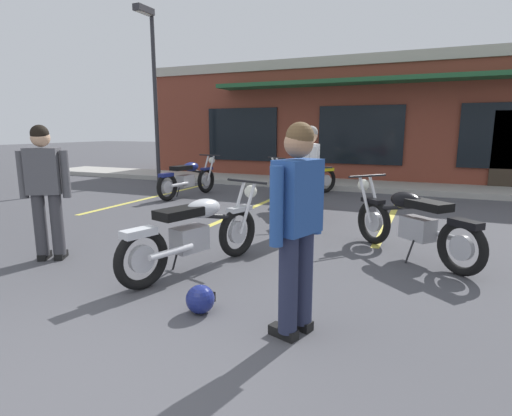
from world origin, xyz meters
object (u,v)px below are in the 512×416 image
object	(u,v)px
motorcycle_silver_naked	(188,178)
motorcycle_red_sportbike	(304,177)
motorcycle_foreground_classic	(196,232)
motorcycle_blue_standard	(301,186)
person_by_back_row	(309,172)
helmet_on_pavement	(200,299)
person_in_shorts_foreground	(297,219)
motorcycle_black_cruiser	(412,222)
person_in_black_shirt	(45,185)
parking_lot_lamp_post	(152,73)

from	to	relation	value
motorcycle_silver_naked	motorcycle_red_sportbike	bearing A→B (deg)	27.62
motorcycle_foreground_classic	motorcycle_blue_standard	xyz separation A→B (m)	(0.10, 3.68, 0.07)
person_by_back_row	helmet_on_pavement	size ratio (longest dim) A/B	6.44
motorcycle_foreground_classic	motorcycle_silver_naked	world-z (taller)	same
person_by_back_row	motorcycle_blue_standard	bearing A→B (deg)	112.32
motorcycle_blue_standard	person_in_shorts_foreground	xyz separation A→B (m)	(1.42, -4.68, 0.42)
person_in_shorts_foreground	motorcycle_black_cruiser	bearing A→B (deg)	73.96
motorcycle_black_cruiser	helmet_on_pavement	size ratio (longest dim) A/B	6.62
person_in_black_shirt	person_in_shorts_foreground	bearing A→B (deg)	-10.04
parking_lot_lamp_post	person_in_shorts_foreground	bearing A→B (deg)	-47.10
motorcycle_blue_standard	person_in_black_shirt	bearing A→B (deg)	-116.18
person_in_shorts_foreground	person_by_back_row	xyz separation A→B (m)	(-0.87, 3.33, 0.00)
motorcycle_blue_standard	parking_lot_lamp_post	xyz separation A→B (m)	(-5.58, 2.85, 2.74)
motorcycle_foreground_classic	motorcycle_black_cruiser	distance (m)	2.71
person_in_black_shirt	parking_lot_lamp_post	bearing A→B (deg)	117.31
person_in_black_shirt	motorcycle_red_sportbike	bearing A→B (deg)	77.09
motorcycle_black_cruiser	person_by_back_row	bearing A→B (deg)	153.14
motorcycle_foreground_classic	motorcycle_red_sportbike	xyz separation A→B (m)	(-0.47, 5.84, 0.00)
motorcycle_silver_naked	motorcycle_blue_standard	size ratio (longest dim) A/B	1.14
motorcycle_black_cruiser	motorcycle_blue_standard	bearing A→B (deg)	134.83
motorcycle_blue_standard	person_by_back_row	bearing A→B (deg)	-67.68
person_in_black_shirt	person_in_shorts_foreground	distance (m)	3.48
motorcycle_blue_standard	parking_lot_lamp_post	bearing A→B (deg)	152.93
motorcycle_foreground_classic	parking_lot_lamp_post	bearing A→B (deg)	129.97
motorcycle_red_sportbike	parking_lot_lamp_post	distance (m)	5.78
motorcycle_red_sportbike	person_by_back_row	distance (m)	3.72
helmet_on_pavement	person_by_back_row	bearing A→B (deg)	89.44
person_by_back_row	parking_lot_lamp_post	world-z (taller)	parking_lot_lamp_post
motorcycle_red_sportbike	motorcycle_silver_naked	xyz separation A→B (m)	(-2.53, -1.33, 0.00)
person_in_black_shirt	person_by_back_row	xyz separation A→B (m)	(2.56, 2.72, 0.00)
motorcycle_blue_standard	motorcycle_silver_naked	bearing A→B (deg)	165.08
motorcycle_black_cruiser	person_in_shorts_foreground	distance (m)	2.67
person_by_back_row	motorcycle_foreground_classic	bearing A→B (deg)	-105.72
motorcycle_red_sportbike	person_in_shorts_foreground	xyz separation A→B (m)	(2.00, -6.83, 0.49)
person_in_black_shirt	person_in_shorts_foreground	size ratio (longest dim) A/B	1.00
motorcycle_red_sportbike	person_in_black_shirt	distance (m)	6.41
motorcycle_black_cruiser	person_by_back_row	size ratio (longest dim) A/B	1.03
motorcycle_black_cruiser	helmet_on_pavement	distance (m)	2.99
motorcycle_silver_naked	person_in_black_shirt	size ratio (longest dim) A/B	1.26
motorcycle_foreground_classic	person_in_black_shirt	size ratio (longest dim) A/B	1.23
person_in_black_shirt	helmet_on_pavement	size ratio (longest dim) A/B	6.44
person_in_shorts_foreground	helmet_on_pavement	bearing A→B (deg)	178.02
motorcycle_foreground_classic	motorcycle_silver_naked	distance (m)	5.42
motorcycle_blue_standard	helmet_on_pavement	size ratio (longest dim) A/B	7.08
motorcycle_foreground_classic	person_in_shorts_foreground	xyz separation A→B (m)	(1.52, -1.00, 0.49)
person_in_black_shirt	parking_lot_lamp_post	distance (m)	8.13
motorcycle_silver_naked	parking_lot_lamp_post	size ratio (longest dim) A/B	0.42
person_by_back_row	parking_lot_lamp_post	distance (m)	7.79
motorcycle_blue_standard	motorcycle_black_cruiser	bearing A→B (deg)	-45.17
motorcycle_silver_naked	helmet_on_pavement	world-z (taller)	motorcycle_silver_naked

